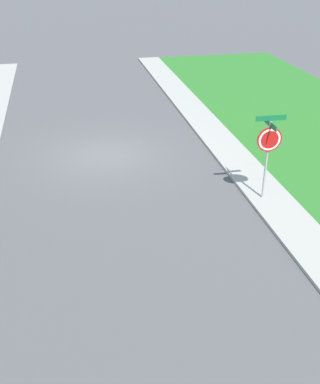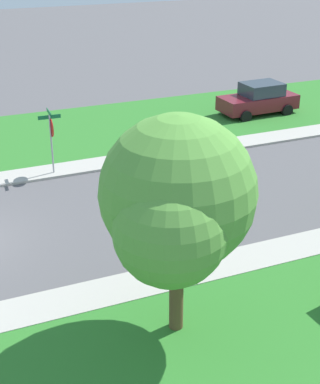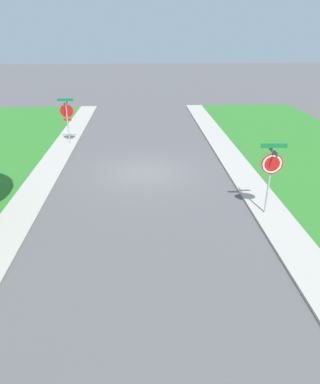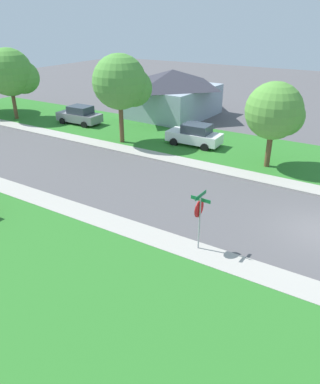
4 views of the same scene
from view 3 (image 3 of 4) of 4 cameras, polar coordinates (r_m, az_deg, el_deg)
ground_plane at (r=17.01m, az=-2.59°, el=3.16°), size 120.00×120.00×0.00m
stop_sign_near_corner at (r=21.38m, az=-14.94°, el=12.17°), size 0.92×0.92×2.77m
stop_sign_far_corner at (r=12.94m, az=17.67°, el=3.76°), size 0.92×0.92×2.77m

